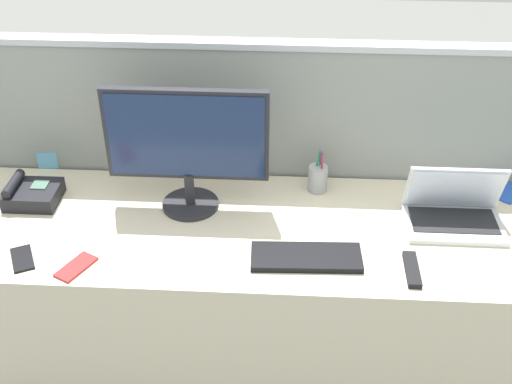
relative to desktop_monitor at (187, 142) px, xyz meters
The scene contains 12 objects.
ground_plane 1.04m from the desktop_monitor, 26.81° to the right, with size 10.00×10.00×0.00m, color slate.
desk 0.70m from the desktop_monitor, 26.81° to the right, with size 2.24×0.70×0.73m, color beige.
cubicle_divider 0.51m from the desktop_monitor, 46.04° to the left, with size 2.37×0.08×1.29m.
desktop_monitor is the anchor object (origin of this frame).
laptop 0.99m from the desktop_monitor, ahead, with size 0.35×0.23×0.22m.
desk_phone 0.65m from the desktop_monitor, behind, with size 0.20×0.17×0.10m.
keyboard_main 0.59m from the desktop_monitor, 34.55° to the right, with size 0.37×0.14×0.02m, color black.
pen_cup 0.54m from the desktop_monitor, 15.06° to the left, with size 0.07×0.07×0.18m.
cell_phone_black_slab 0.69m from the desktop_monitor, 145.89° to the right, with size 0.07×0.13×0.01m, color black.
cell_phone_blue_case 1.26m from the desktop_monitor, ahead, with size 0.07×0.14×0.01m, color blue.
cell_phone_red_case 0.57m from the desktop_monitor, 130.50° to the right, with size 0.07×0.14×0.01m, color #B22323.
tv_remote 0.89m from the desktop_monitor, 23.55° to the right, with size 0.04×0.17×0.02m, color black.
Camera 1 is at (0.11, -1.88, 2.16)m, focal length 45.69 mm.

